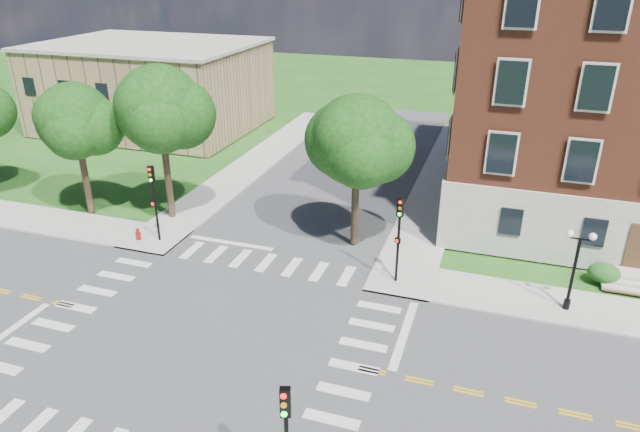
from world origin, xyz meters
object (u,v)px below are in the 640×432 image
(traffic_signal_nw, at_px, (154,194))
(twin_lamp_west, at_px, (575,266))
(traffic_signal_ne, at_px, (399,229))
(fire_hydrant, at_px, (138,234))

(traffic_signal_nw, distance_m, twin_lamp_west, 23.29)
(traffic_signal_ne, bearing_deg, traffic_signal_nw, 179.32)
(traffic_signal_ne, xyz_separation_m, traffic_signal_nw, (-14.75, 0.17, 0.00))
(traffic_signal_ne, distance_m, fire_hydrant, 16.25)
(twin_lamp_west, distance_m, fire_hydrant, 24.64)
(traffic_signal_ne, xyz_separation_m, twin_lamp_west, (8.53, 0.06, -0.66))
(twin_lamp_west, bearing_deg, traffic_signal_nw, 179.71)
(traffic_signal_ne, bearing_deg, twin_lamp_west, 0.39)
(traffic_signal_nw, relative_size, fire_hydrant, 6.40)
(traffic_signal_ne, height_order, twin_lamp_west, traffic_signal_ne)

